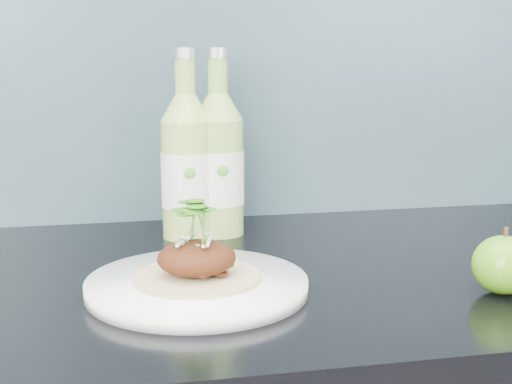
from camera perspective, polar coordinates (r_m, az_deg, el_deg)
dinner_plate at (r=0.81m, az=-4.73°, el=-7.46°), size 0.27×0.27×0.02m
pork_taco at (r=0.80m, az=-4.78°, el=-5.01°), size 0.14×0.14×0.10m
green_apple at (r=0.84m, az=19.20°, el=-5.52°), size 0.08×0.08×0.08m
cider_bottle_left at (r=1.02m, az=-5.57°, el=2.01°), size 0.08×0.08×0.27m
cider_bottle_right at (r=1.04m, az=-3.00°, el=2.17°), size 0.09×0.09×0.27m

